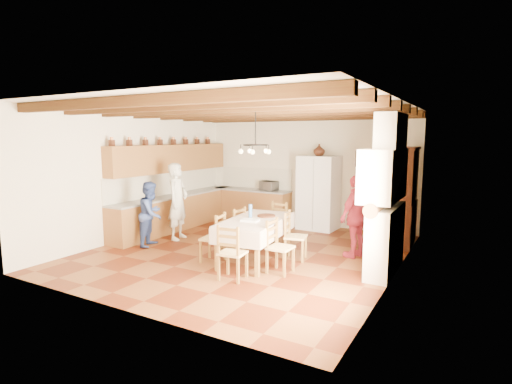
% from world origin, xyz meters
% --- Properties ---
extents(floor, '(6.00, 6.50, 0.02)m').
position_xyz_m(floor, '(0.00, 0.00, -0.01)').
color(floor, '#531E0C').
rests_on(floor, ground).
extents(ceiling, '(6.00, 6.50, 0.02)m').
position_xyz_m(ceiling, '(0.00, 0.00, 3.01)').
color(ceiling, white).
rests_on(ceiling, ground).
extents(wall_back, '(6.00, 0.02, 3.00)m').
position_xyz_m(wall_back, '(0.00, 3.26, 1.50)').
color(wall_back, '#EFDFC5').
rests_on(wall_back, ground).
extents(wall_front, '(6.00, 0.02, 3.00)m').
position_xyz_m(wall_front, '(0.00, -3.26, 1.50)').
color(wall_front, '#EFDFC5').
rests_on(wall_front, ground).
extents(wall_left, '(0.02, 6.50, 3.00)m').
position_xyz_m(wall_left, '(-3.01, 0.00, 1.50)').
color(wall_left, '#EFDFC5').
rests_on(wall_left, ground).
extents(wall_right, '(0.02, 6.50, 3.00)m').
position_xyz_m(wall_right, '(3.01, 0.00, 1.50)').
color(wall_right, '#EFDFC5').
rests_on(wall_right, ground).
extents(ceiling_beams, '(6.00, 6.30, 0.16)m').
position_xyz_m(ceiling_beams, '(0.00, 0.00, 2.91)').
color(ceiling_beams, '#38170B').
rests_on(ceiling_beams, ground).
extents(lower_cabinets_left, '(0.60, 4.30, 0.86)m').
position_xyz_m(lower_cabinets_left, '(-2.70, 1.05, 0.43)').
color(lower_cabinets_left, brown).
rests_on(lower_cabinets_left, ground).
extents(lower_cabinets_back, '(2.30, 0.60, 0.86)m').
position_xyz_m(lower_cabinets_back, '(-1.55, 2.95, 0.43)').
color(lower_cabinets_back, brown).
rests_on(lower_cabinets_back, ground).
extents(countertop_left, '(0.62, 4.30, 0.04)m').
position_xyz_m(countertop_left, '(-2.70, 1.05, 0.88)').
color(countertop_left, slate).
rests_on(countertop_left, lower_cabinets_left).
extents(countertop_back, '(2.34, 0.62, 0.04)m').
position_xyz_m(countertop_back, '(-1.55, 2.95, 0.88)').
color(countertop_back, slate).
rests_on(countertop_back, lower_cabinets_back).
extents(backsplash_left, '(0.03, 4.30, 0.60)m').
position_xyz_m(backsplash_left, '(-2.98, 1.05, 1.20)').
color(backsplash_left, beige).
rests_on(backsplash_left, ground).
extents(backsplash_back, '(2.30, 0.03, 0.60)m').
position_xyz_m(backsplash_back, '(-1.55, 3.23, 1.20)').
color(backsplash_back, beige).
rests_on(backsplash_back, ground).
extents(upper_cabinets, '(0.35, 4.20, 0.70)m').
position_xyz_m(upper_cabinets, '(-2.83, 1.05, 1.85)').
color(upper_cabinets, brown).
rests_on(upper_cabinets, ground).
extents(fireplace, '(0.56, 1.60, 2.80)m').
position_xyz_m(fireplace, '(2.72, 0.20, 1.40)').
color(fireplace, '#F0E0C7').
rests_on(fireplace, ground).
extents(wall_picture, '(0.34, 0.03, 0.42)m').
position_xyz_m(wall_picture, '(1.55, 3.23, 1.85)').
color(wall_picture, black).
rests_on(wall_picture, ground).
extents(refrigerator, '(0.99, 0.83, 1.92)m').
position_xyz_m(refrigerator, '(0.55, 2.84, 0.96)').
color(refrigerator, white).
rests_on(refrigerator, floor).
extents(hutch, '(0.54, 1.22, 2.19)m').
position_xyz_m(hutch, '(2.75, 2.27, 1.09)').
color(hutch, '#391B0C').
rests_on(hutch, floor).
extents(dining_table, '(1.17, 1.99, 0.83)m').
position_xyz_m(dining_table, '(0.47, -0.37, 0.74)').
color(dining_table, beige).
rests_on(dining_table, floor).
extents(chandelier, '(0.47, 0.47, 0.03)m').
position_xyz_m(chandelier, '(0.47, -0.37, 2.25)').
color(chandelier, black).
rests_on(chandelier, ground).
extents(chair_left_near, '(0.46, 0.47, 0.96)m').
position_xyz_m(chair_left_near, '(-0.22, -0.83, 0.48)').
color(chair_left_near, brown).
rests_on(chair_left_near, floor).
extents(chair_left_far, '(0.44, 0.46, 0.96)m').
position_xyz_m(chair_left_far, '(-0.23, -0.09, 0.48)').
color(chair_left_far, brown).
rests_on(chair_left_far, floor).
extents(chair_right_near, '(0.41, 0.43, 0.96)m').
position_xyz_m(chair_right_near, '(1.20, -0.77, 0.48)').
color(chair_right_near, brown).
rests_on(chair_right_near, floor).
extents(chair_right_far, '(0.48, 0.50, 0.96)m').
position_xyz_m(chair_right_far, '(1.13, 0.07, 0.48)').
color(chair_right_far, brown).
rests_on(chair_right_far, floor).
extents(chair_end_near, '(0.46, 0.44, 0.96)m').
position_xyz_m(chair_end_near, '(0.64, -1.46, 0.48)').
color(chair_end_near, brown).
rests_on(chair_end_near, floor).
extents(chair_end_far, '(0.45, 0.43, 0.96)m').
position_xyz_m(chair_end_far, '(0.30, 0.82, 0.48)').
color(chair_end_far, brown).
rests_on(chair_end_far, floor).
extents(person_man, '(0.56, 0.73, 1.80)m').
position_xyz_m(person_man, '(-1.95, 0.19, 0.90)').
color(person_man, beige).
rests_on(person_man, floor).
extents(person_woman_blue, '(0.73, 0.83, 1.43)m').
position_xyz_m(person_woman_blue, '(-2.08, -0.54, 0.72)').
color(person_woman_blue, '#374D94').
rests_on(person_woman_blue, floor).
extents(person_woman_red, '(0.71, 1.05, 1.66)m').
position_xyz_m(person_woman_red, '(2.10, 0.83, 0.83)').
color(person_woman_red, maroon).
rests_on(person_woman_red, floor).
extents(microwave, '(0.55, 0.44, 0.27)m').
position_xyz_m(microwave, '(-0.98, 2.95, 1.03)').
color(microwave, silver).
rests_on(microwave, countertop_back).
extents(fridge_vase, '(0.31, 0.31, 0.31)m').
position_xyz_m(fridge_vase, '(0.54, 2.84, 2.07)').
color(fridge_vase, '#391B0C').
rests_on(fridge_vase, refrigerator).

